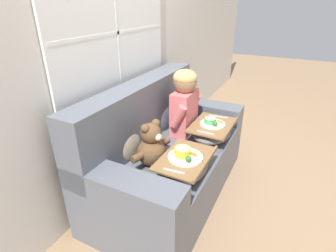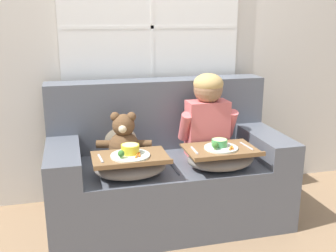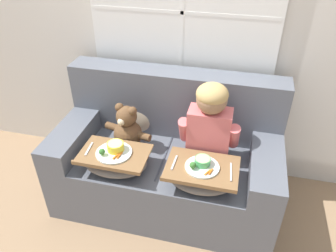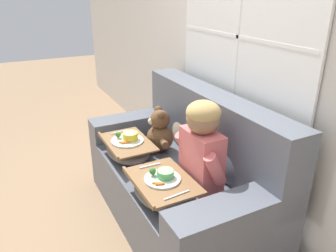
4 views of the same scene
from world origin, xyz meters
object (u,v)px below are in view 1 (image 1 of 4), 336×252
teddy_bear (152,147)px  lap_tray_child (212,131)px  throw_pillow_behind_child (164,112)px  throw_pillow_behind_teddy (127,139)px  child_figure (185,99)px  lap_tray_teddy (185,165)px  couch (165,155)px

teddy_bear → lap_tray_child: bearing=-24.1°
throw_pillow_behind_child → throw_pillow_behind_teddy: size_ratio=1.06×
teddy_bear → throw_pillow_behind_teddy: bearing=89.7°
throw_pillow_behind_teddy → lap_tray_child: (0.61, -0.49, -0.09)m
child_figure → throw_pillow_behind_teddy: bearing=160.6°
lap_tray_child → throw_pillow_behind_teddy: bearing=141.1°
child_figure → lap_tray_teddy: child_figure is taller
throw_pillow_behind_teddy → lap_tray_teddy: (-0.00, -0.49, -0.09)m
couch → lap_tray_teddy: 0.48m
couch → teddy_bear: 0.40m
throw_pillow_behind_child → child_figure: size_ratio=0.60×
lap_tray_child → teddy_bear: bearing=155.9°
throw_pillow_behind_child → lap_tray_teddy: 0.78m
couch → lap_tray_child: bearing=-46.3°
lap_tray_teddy → child_figure: bearing=24.4°
throw_pillow_behind_child → lap_tray_teddy: size_ratio=0.76×
couch → throw_pillow_behind_teddy: couch is taller
teddy_bear → couch: bearing=8.5°
throw_pillow_behind_child → throw_pillow_behind_teddy: bearing=-180.0°
throw_pillow_behind_child → teddy_bear: 0.65m
child_figure → lap_tray_child: bearing=-90.1°
throw_pillow_behind_teddy → child_figure: child_figure is taller
teddy_bear → child_figure: bearing=0.4°
couch → teddy_bear: size_ratio=4.29×
throw_pillow_behind_child → lap_tray_teddy: throw_pillow_behind_child is taller
throw_pillow_behind_teddy → lap_tray_child: size_ratio=0.71×
child_figure → teddy_bear: size_ratio=1.56×
throw_pillow_behind_teddy → teddy_bear: 0.22m
couch → lap_tray_child: size_ratio=3.49×
couch → throw_pillow_behind_child: couch is taller
throw_pillow_behind_child → couch: bearing=-150.4°
child_figure → lap_tray_child: child_figure is taller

